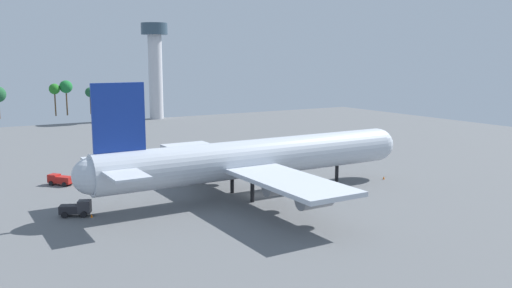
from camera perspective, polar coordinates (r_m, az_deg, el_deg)
The scene contains 8 objects.
ground_plane at distance 96.92m, azimuth 0.00°, elevation -5.47°, with size 257.45×257.45×0.00m, color slate.
cargo_airplane at distance 95.36m, azimuth -0.08°, elevation -1.56°, with size 64.36×53.71×20.80m.
pushback_tractor at distance 88.67m, azimuth -18.57°, elevation -6.52°, with size 5.06×3.72×2.47m.
catering_truck at distance 111.00m, azimuth -20.16°, elevation -3.56°, with size 4.59×4.95×2.04m.
safety_cone_nose at distance 112.31m, azimuth 13.48°, elevation -3.53°, with size 0.43×0.43×0.61m, color orange.
safety_cone_tail at distance 87.50m, azimuth -17.14°, elevation -7.32°, with size 0.40×0.40×0.57m, color orange.
control_tower at distance 220.87m, azimuth -10.71°, elevation 8.66°, with size 10.47×10.47×38.25m.
tree_line_backdrop at distance 240.90m, azimuth -24.67°, elevation 4.92°, with size 67.07×6.50×15.05m.
Camera 1 is at (-48.20, -80.44, 24.49)m, focal length 37.49 mm.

